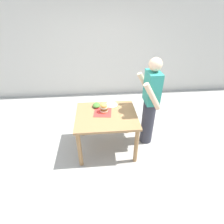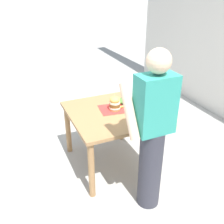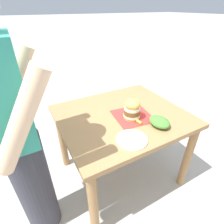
# 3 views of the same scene
# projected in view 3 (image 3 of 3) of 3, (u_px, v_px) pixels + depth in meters

# --- Properties ---
(ground_plane) EXTENTS (80.00, 80.00, 0.00)m
(ground_plane) POSITION_uv_depth(u_px,v_px,m) (120.00, 172.00, 1.91)
(ground_plane) COLOR #ADAAA3
(patio_table) EXTENTS (0.93, 1.07, 0.75)m
(patio_table) POSITION_uv_depth(u_px,v_px,m) (122.00, 125.00, 1.58)
(patio_table) COLOR #9E7247
(patio_table) RESTS_ON ground
(serving_paper) EXTENTS (0.34, 0.34, 0.00)m
(serving_paper) POSITION_uv_depth(u_px,v_px,m) (133.00, 116.00, 1.49)
(serving_paper) COLOR red
(serving_paper) RESTS_ON patio_table
(sandwich) EXTENTS (0.14, 0.14, 0.21)m
(sandwich) POSITION_uv_depth(u_px,v_px,m) (132.00, 109.00, 1.41)
(sandwich) COLOR gold
(sandwich) RESTS_ON serving_paper
(pickle_spear) EXTENTS (0.07, 0.03, 0.02)m
(pickle_spear) POSITION_uv_depth(u_px,v_px,m) (138.00, 121.00, 1.39)
(pickle_spear) COLOR #8EA83D
(pickle_spear) RESTS_ON serving_paper
(side_plate_with_forks) EXTENTS (0.22, 0.22, 0.02)m
(side_plate_with_forks) POSITION_uv_depth(u_px,v_px,m) (132.00, 139.00, 1.22)
(side_plate_with_forks) COLOR white
(side_plate_with_forks) RESTS_ON patio_table
(side_salad) EXTENTS (0.18, 0.14, 0.07)m
(side_salad) POSITION_uv_depth(u_px,v_px,m) (159.00, 122.00, 1.35)
(side_salad) COLOR #477F33
(side_salad) RESTS_ON patio_table
(diner_across_table) EXTENTS (0.55, 0.35, 1.69)m
(diner_across_table) POSITION_uv_depth(u_px,v_px,m) (18.00, 139.00, 1.03)
(diner_across_table) COLOR #33333D
(diner_across_table) RESTS_ON ground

